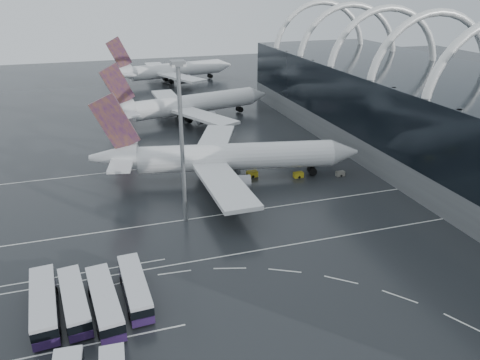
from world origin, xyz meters
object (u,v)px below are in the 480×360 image
object	(u,v)px
bus_row_near_c	(105,302)
floodlight_mast	(181,125)
bus_row_near_b	(74,301)
airliner_main	(223,158)
gse_cart_belly_d	(340,174)
airliner_gate_b	(187,105)
bus_row_near_a	(44,304)
gse_cart_belly_b	(281,160)
bus_row_near_d	(135,287)
airliner_gate_c	(170,71)
gse_cart_belly_a	(298,175)
gse_cart_belly_c	(230,203)
gse_cart_belly_e	(252,174)

from	to	relation	value
bus_row_near_c	floodlight_mast	bearing A→B (deg)	-40.17
bus_row_near_b	airliner_main	bearing A→B (deg)	-46.42
gse_cart_belly_d	airliner_gate_b	bearing A→B (deg)	113.00
bus_row_near_a	gse_cart_belly_b	world-z (taller)	bus_row_near_a
bus_row_near_d	gse_cart_belly_d	world-z (taller)	bus_row_near_d
airliner_main	airliner_gate_c	size ratio (longest dim) A/B	1.03
airliner_gate_b	bus_row_near_c	xyz separation A→B (m)	(-29.25, -87.89, -3.06)
bus_row_near_b	gse_cart_belly_a	xyz separation A→B (m)	(47.08, 33.35, -1.15)
bus_row_near_d	gse_cart_belly_d	bearing A→B (deg)	-60.56
airliner_gate_b	bus_row_near_a	size ratio (longest dim) A/B	3.96
bus_row_near_b	gse_cart_belly_c	world-z (taller)	bus_row_near_b
airliner_main	airliner_gate_c	world-z (taller)	airliner_gate_c
gse_cart_belly_e	bus_row_near_d	bearing A→B (deg)	-129.09
bus_row_near_a	gse_cart_belly_c	bearing A→B (deg)	-58.24
gse_cart_belly_d	gse_cart_belly_b	bearing A→B (deg)	127.60
bus_row_near_b	gse_cart_belly_b	xyz separation A→B (m)	(47.01, 43.50, -1.20)
gse_cart_belly_d	airliner_main	bearing A→B (deg)	166.37
bus_row_near_d	gse_cart_belly_d	xyz separation A→B (m)	(48.53, 30.77, -1.24)
bus_row_near_d	bus_row_near_c	bearing A→B (deg)	113.51
airliner_gate_b	gse_cart_belly_e	size ratio (longest dim) A/B	23.34
bus_row_near_c	gse_cart_belly_a	bearing A→B (deg)	-57.18
airliner_gate_b	gse_cart_belly_b	size ratio (longest dim) A/B	28.20
floodlight_mast	gse_cart_belly_e	xyz separation A→B (m)	(18.32, 15.83, -17.38)
floodlight_mast	gse_cart_belly_c	size ratio (longest dim) A/B	12.43
bus_row_near_a	floodlight_mast	world-z (taller)	floodlight_mast
airliner_gate_b	floodlight_mast	bearing A→B (deg)	-115.51
airliner_gate_b	gse_cart_belly_b	bearing A→B (deg)	-85.40
airliner_gate_b	airliner_gate_c	world-z (taller)	airliner_gate_c
airliner_main	gse_cart_belly_b	bearing A→B (deg)	31.45
airliner_main	bus_row_near_c	bearing A→B (deg)	-113.80
bus_row_near_b	bus_row_near_d	world-z (taller)	bus_row_near_d
airliner_gate_b	gse_cart_belly_e	distance (m)	49.91
airliner_main	gse_cart_belly_c	xyz separation A→B (m)	(-2.48, -13.51, -4.33)
bus_row_near_b	bus_row_near_c	bearing A→B (deg)	-118.82
floodlight_mast	gse_cart_belly_a	world-z (taller)	floodlight_mast
gse_cart_belly_c	gse_cart_belly_e	world-z (taller)	gse_cart_belly_e
airliner_gate_c	gse_cart_belly_a	bearing A→B (deg)	-98.31
bus_row_near_a	bus_row_near_c	bearing A→B (deg)	-108.16
gse_cart_belly_c	bus_row_near_a	bearing A→B (deg)	-143.59
airliner_gate_c	gse_cart_belly_c	size ratio (longest dim) A/B	24.62
gse_cart_belly_c	gse_cart_belly_e	bearing A→B (deg)	55.08
airliner_gate_c	bus_row_near_c	size ratio (longest dim) A/B	4.11
gse_cart_belly_b	gse_cart_belly_c	world-z (taller)	gse_cart_belly_c
gse_cart_belly_a	bus_row_near_c	bearing A→B (deg)	-141.16
gse_cart_belly_b	gse_cart_belly_e	world-z (taller)	gse_cart_belly_e
gse_cart_belly_c	floodlight_mast	bearing A→B (deg)	-162.43
bus_row_near_b	gse_cart_belly_c	size ratio (longest dim) A/B	5.68
bus_row_near_a	bus_row_near_b	bearing A→B (deg)	-99.01
floodlight_mast	bus_row_near_c	bearing A→B (deg)	-124.15
bus_row_near_a	gse_cart_belly_a	world-z (taller)	bus_row_near_a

